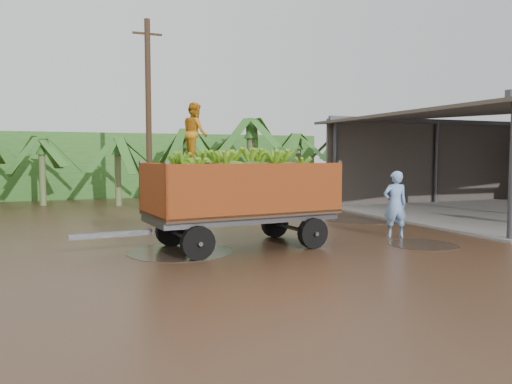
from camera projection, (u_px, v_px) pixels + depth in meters
The scene contains 6 objects.
ground at pixel (279, 233), 15.18m from camera, with size 100.00×100.00×0.00m, color black.
hedge_north at pixel (135, 165), 29.14m from camera, with size 22.00×3.00×3.60m, color #2D661E.
banana_trailer at pixel (240, 192), 12.72m from camera, with size 6.60×2.72×3.66m.
man_blue at pixel (395, 204), 14.32m from camera, with size 0.70×0.46×1.91m, color #79A1DD.
utility_pole at pixel (149, 115), 20.60m from camera, with size 1.20×0.24×7.92m.
banana_plants at pixel (115, 167), 19.85m from camera, with size 25.08×20.99×4.44m.
Camera 1 is at (-6.22, -13.73, 2.36)m, focal length 35.00 mm.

